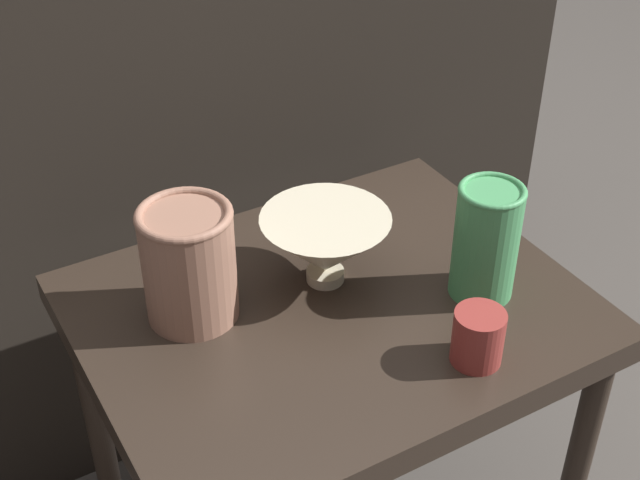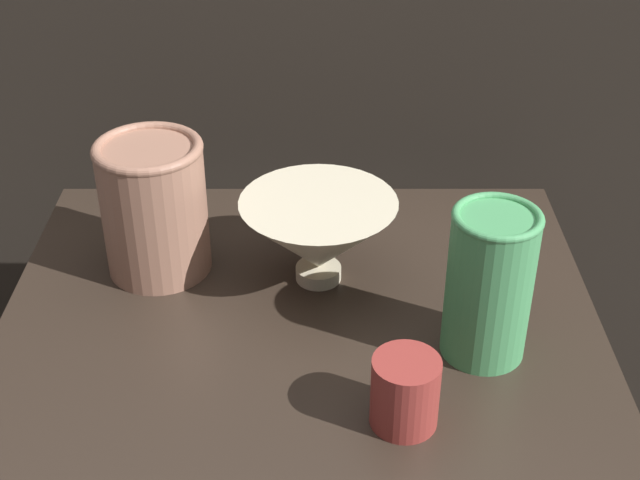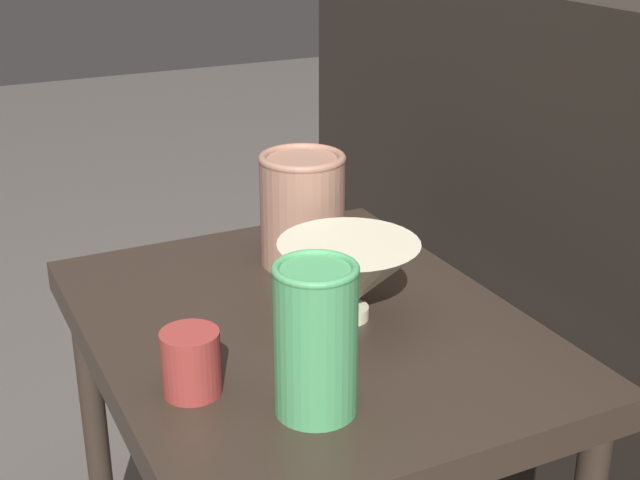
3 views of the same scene
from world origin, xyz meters
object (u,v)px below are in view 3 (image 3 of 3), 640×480
at_px(bowl, 348,276).
at_px(vase_colorful_right, 316,338).
at_px(vase_textured_left, 302,207).
at_px(cup, 191,363).

bearing_deg(bowl, vase_colorful_right, -36.88).
distance_m(vase_textured_left, vase_colorful_right, 0.37).
relative_size(vase_textured_left, cup, 2.23).
height_order(bowl, vase_textured_left, vase_textured_left).
relative_size(bowl, vase_textured_left, 1.09).
bearing_deg(bowl, cup, -70.94).
distance_m(bowl, vase_textured_left, 0.18).
bearing_deg(vase_textured_left, vase_colorful_right, -23.09).
distance_m(bowl, vase_colorful_right, 0.21).
relative_size(vase_textured_left, vase_colorful_right, 0.98).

